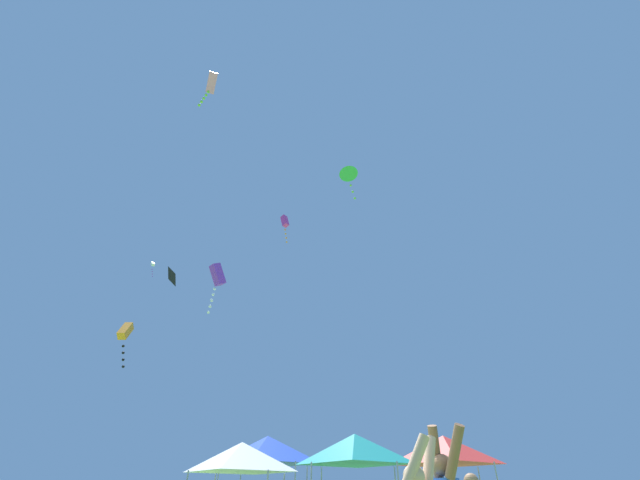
% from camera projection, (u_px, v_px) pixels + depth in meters
% --- Properties ---
extents(canopy_tent_white, '(2.75, 2.75, 2.94)m').
position_uv_depth(canopy_tent_white, '(241.00, 457.00, 13.65)').
color(canopy_tent_white, '#9E9EA3').
rests_on(canopy_tent_white, ground).
extents(canopy_tent_red, '(3.30, 3.30, 3.53)m').
position_uv_depth(canopy_tent_red, '(445.00, 450.00, 16.77)').
color(canopy_tent_red, '#9E9EA3').
rests_on(canopy_tent_red, ground).
extents(canopy_tent_blue, '(3.42, 3.42, 3.66)m').
position_uv_depth(canopy_tent_blue, '(267.00, 450.00, 17.95)').
color(canopy_tent_blue, '#9E9EA3').
rests_on(canopy_tent_blue, ground).
extents(canopy_tent_teal, '(3.17, 3.17, 3.39)m').
position_uv_depth(canopy_tent_teal, '(355.00, 449.00, 15.24)').
color(canopy_tent_teal, '#9E9EA3').
rests_on(canopy_tent_teal, ground).
extents(kite_magenta_box, '(1.06, 0.95, 3.22)m').
position_uv_depth(kite_magenta_box, '(285.00, 222.00, 43.93)').
color(kite_magenta_box, '#D6389E').
extents(kite_green_delta, '(1.46, 1.46, 2.01)m').
position_uv_depth(kite_green_delta, '(349.00, 174.00, 23.78)').
color(kite_green_delta, green).
extents(kite_orange_box, '(0.80, 1.18, 2.85)m').
position_uv_depth(kite_orange_box, '(125.00, 332.00, 25.00)').
color(kite_orange_box, orange).
extents(kite_pink_box, '(1.10, 1.44, 3.00)m').
position_uv_depth(kite_pink_box, '(211.00, 84.00, 26.37)').
color(kite_pink_box, pink).
extents(kite_black_diamond, '(0.84, 0.83, 0.81)m').
position_uv_depth(kite_black_diamond, '(173.00, 277.00, 23.54)').
color(kite_black_diamond, black).
extents(kite_white_box, '(0.63, 0.63, 1.42)m').
position_uv_depth(kite_white_box, '(153.00, 265.00, 34.58)').
color(kite_white_box, white).
extents(kite_purple_box, '(1.03, 1.11, 2.97)m').
position_uv_depth(kite_purple_box, '(217.00, 276.00, 24.03)').
color(kite_purple_box, purple).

